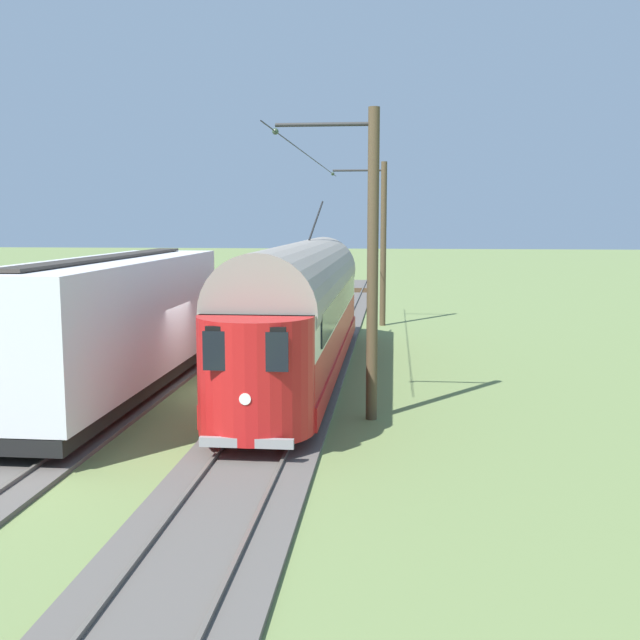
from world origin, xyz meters
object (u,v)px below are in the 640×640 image
boxcar_adjacent (110,324)px  catenary_pole_foreground (382,241)px  vintage_streetcar (301,307)px  catenary_pole_mid_near (370,261)px

boxcar_adjacent → catenary_pole_foreground: bearing=-114.6°
vintage_streetcar → catenary_pole_foreground: (-2.34, -12.10, 1.74)m
vintage_streetcar → catenary_pole_foreground: size_ratio=2.34×
vintage_streetcar → boxcar_adjacent: bearing=36.7°
vintage_streetcar → catenary_pole_foreground: 12.45m
catenary_pole_mid_near → boxcar_adjacent: bearing=-10.0°
vintage_streetcar → catenary_pole_foreground: catenary_pole_foreground is taller
catenary_pole_foreground → boxcar_adjacent: bearing=65.4°
boxcar_adjacent → catenary_pole_mid_near: (-7.19, 1.26, 1.84)m
boxcar_adjacent → catenary_pole_foreground: (-7.19, -15.71, 1.84)m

